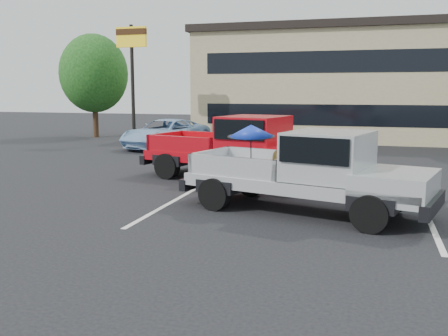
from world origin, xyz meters
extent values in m
plane|color=black|center=(0.00, 0.00, 0.00)|extent=(90.00, 90.00, 0.00)
cube|color=silver|center=(-3.00, 2.00, 0.00)|extent=(0.12, 5.00, 0.01)
cube|color=silver|center=(3.00, 2.00, 0.00)|extent=(0.12, 5.00, 0.01)
cube|color=tan|center=(2.00, 21.00, 3.00)|extent=(20.00, 8.00, 6.00)
cube|color=black|center=(2.00, 21.00, 6.10)|extent=(20.40, 8.40, 0.40)
cube|color=black|center=(2.00, 17.02, 1.50)|extent=(18.00, 0.08, 1.10)
cube|color=black|center=(2.00, 17.02, 4.20)|extent=(18.00, 0.08, 1.10)
cylinder|color=black|center=(-10.00, 14.00, 3.00)|extent=(0.18, 0.18, 6.00)
cube|color=yellow|center=(-10.00, 14.00, 5.40)|extent=(1.60, 0.18, 1.00)
cube|color=#381E0C|center=(-10.00, 14.00, 5.65)|extent=(1.60, 0.22, 0.30)
cylinder|color=#332114|center=(-14.00, 17.00, 1.21)|extent=(0.32, 0.32, 2.42)
ellipsoid|color=#124114|center=(-14.00, 17.00, 3.74)|extent=(3.96, 3.96, 4.55)
cylinder|color=#332114|center=(6.00, 24.00, 1.43)|extent=(0.32, 0.32, 2.86)
ellipsoid|color=#124114|center=(6.00, 24.00, 4.42)|extent=(4.68, 4.68, 5.38)
cylinder|color=black|center=(-1.72, 1.58, 0.38)|extent=(0.81, 0.46, 0.76)
cylinder|color=black|center=(-1.25, 3.36, 0.38)|extent=(0.81, 0.46, 0.76)
cylinder|color=black|center=(1.76, 0.66, 0.38)|extent=(0.81, 0.46, 0.76)
cylinder|color=black|center=(2.23, 2.44, 0.38)|extent=(0.81, 0.46, 0.76)
cube|color=#B9BCC0|center=(0.31, 2.00, 0.67)|extent=(5.70, 3.23, 0.28)
cube|color=#B9BCC0|center=(2.24, 1.49, 0.88)|extent=(1.94, 2.24, 0.46)
cube|color=black|center=(2.96, 1.30, 0.50)|extent=(0.69, 1.95, 0.30)
cube|color=black|center=(-2.35, 2.70, 0.50)|extent=(0.67, 1.94, 0.28)
cube|color=#B9BCC0|center=(0.84, 1.86, 1.35)|extent=(2.06, 2.20, 1.05)
cube|color=black|center=(0.84, 1.86, 1.55)|extent=(1.94, 2.26, 0.55)
cube|color=black|center=(-1.10, 2.37, 0.73)|extent=(2.69, 2.37, 0.10)
cube|color=#B9BCC0|center=(-0.87, 3.21, 1.03)|extent=(2.25, 0.68, 0.50)
cube|color=#B9BCC0|center=(-1.32, 1.53, 1.03)|extent=(2.25, 0.68, 0.50)
cube|color=#B9BCC0|center=(-2.16, 2.65, 1.03)|extent=(0.57, 1.80, 0.50)
cube|color=#B9BCC0|center=(-0.03, 2.09, 1.03)|extent=(0.57, 1.80, 0.50)
ellipsoid|color=brown|center=(-0.56, 2.55, 0.95)|extent=(0.59, 0.53, 0.33)
cylinder|color=brown|center=(-0.32, 2.40, 0.90)|extent=(0.07, 0.07, 0.25)
cylinder|color=brown|center=(-0.28, 2.57, 0.90)|extent=(0.07, 0.07, 0.25)
ellipsoid|color=brown|center=(-0.39, 2.51, 1.15)|extent=(0.38, 0.35, 0.45)
cylinder|color=red|center=(-0.37, 2.50, 1.30)|extent=(0.22, 0.22, 0.04)
sphere|color=brown|center=(-0.30, 2.49, 1.40)|extent=(0.24, 0.24, 0.24)
cone|color=black|center=(-0.17, 2.45, 1.38)|extent=(0.19, 0.15, 0.11)
cone|color=black|center=(-0.33, 2.43, 1.53)|extent=(0.08, 0.08, 0.12)
cone|color=black|center=(-0.30, 2.55, 1.53)|extent=(0.08, 0.08, 0.12)
cylinder|color=brown|center=(-0.74, 2.60, 0.84)|extent=(0.30, 0.05, 0.10)
cylinder|color=black|center=(-0.94, 1.91, 1.31)|extent=(0.02, 0.10, 1.05)
cone|color=#1531BF|center=(-0.94, 1.91, 1.85)|extent=(1.10, 1.12, 0.36)
cylinder|color=black|center=(-0.94, 1.91, 2.01)|extent=(0.02, 0.02, 0.10)
cylinder|color=black|center=(-0.94, 1.91, 1.72)|extent=(1.10, 1.10, 0.09)
cylinder|color=black|center=(-4.41, 5.12, 0.40)|extent=(0.86, 0.47, 0.81)
cylinder|color=black|center=(-3.97, 7.03, 0.40)|extent=(0.86, 0.47, 0.81)
cylinder|color=black|center=(-0.68, 4.25, 0.40)|extent=(0.86, 0.47, 0.81)
cylinder|color=black|center=(-0.24, 6.16, 0.40)|extent=(0.86, 0.47, 0.81)
cube|color=#B50A14|center=(-2.27, 5.63, 0.71)|extent=(6.05, 3.28, 0.30)
cube|color=#B50A14|center=(-0.20, 5.15, 0.94)|extent=(2.02, 2.35, 0.49)
cube|color=black|center=(0.58, 4.97, 0.53)|extent=(0.68, 2.08, 0.32)
cube|color=black|center=(-5.12, 6.29, 0.53)|extent=(0.66, 2.08, 0.30)
cube|color=#B50A14|center=(-1.70, 5.50, 1.44)|extent=(2.15, 2.30, 1.12)
cube|color=black|center=(-1.70, 5.50, 1.65)|extent=(2.02, 2.37, 0.59)
cube|color=black|center=(-3.78, 5.98, 0.78)|extent=(2.83, 2.46, 0.11)
cube|color=#B50A14|center=(-3.57, 6.88, 1.10)|extent=(2.41, 0.66, 0.53)
cube|color=#B50A14|center=(-3.98, 5.07, 1.10)|extent=(2.41, 0.66, 0.53)
cube|color=#B50A14|center=(-4.92, 6.24, 1.10)|extent=(0.54, 1.93, 0.53)
cube|color=#B50A14|center=(-2.63, 5.71, 1.10)|extent=(0.54, 1.93, 0.53)
imported|color=#A2A5A9|center=(-1.58, 8.30, 0.68)|extent=(4.27, 2.04, 1.35)
imported|color=#97BBE1|center=(-7.81, 13.02, 0.69)|extent=(3.54, 5.42, 1.39)
camera|label=1|loc=(1.71, -9.26, 2.77)|focal=40.00mm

